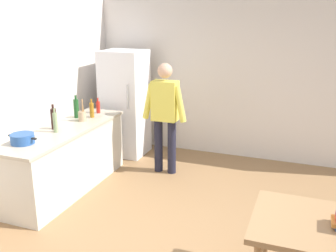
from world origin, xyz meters
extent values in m
plane|color=#936D47|center=(0.00, 0.00, 0.00)|extent=(14.00, 14.00, 0.00)
cube|color=silver|center=(0.00, 3.00, 1.35)|extent=(6.40, 0.12, 2.70)
cube|color=beige|center=(-2.00, 0.80, 0.43)|extent=(0.60, 2.12, 0.86)
cube|color=#B2A893|center=(-2.00, 0.80, 0.88)|extent=(0.64, 2.20, 0.04)
cube|color=white|center=(-1.90, 2.40, 0.90)|extent=(0.70, 0.64, 1.80)
cylinder|color=#B2B2B7|center=(-1.68, 2.06, 1.10)|extent=(0.02, 0.02, 0.40)
cylinder|color=#1E1E2D|center=(-1.06, 1.85, 0.42)|extent=(0.13, 0.13, 0.84)
cylinder|color=#1E1E2D|center=(-0.84, 1.85, 0.42)|extent=(0.13, 0.13, 0.84)
cube|color=#D8CC4C|center=(-0.95, 1.85, 1.14)|extent=(0.38, 0.22, 0.60)
sphere|color=tan|center=(-0.95, 1.85, 1.59)|extent=(0.22, 0.22, 0.22)
cylinder|color=#D8CC4C|center=(-1.20, 1.81, 1.12)|extent=(0.20, 0.09, 0.55)
cylinder|color=#D8CC4C|center=(-0.70, 1.81, 1.12)|extent=(0.20, 0.09, 0.55)
cylinder|color=#9E754C|center=(0.80, 0.05, 0.35)|extent=(0.06, 0.06, 0.70)
cylinder|color=#285193|center=(-2.11, 0.10, 0.96)|extent=(0.28, 0.28, 0.12)
cube|color=black|center=(-2.28, 0.10, 0.98)|extent=(0.06, 0.03, 0.02)
cube|color=black|center=(-1.94, 0.10, 0.98)|extent=(0.06, 0.03, 0.02)
cylinder|color=tan|center=(-1.98, 1.20, 0.97)|extent=(0.11, 0.11, 0.14)
cylinder|color=olive|center=(-1.96, 1.20, 1.11)|extent=(0.02, 0.05, 0.22)
cylinder|color=olive|center=(-1.96, 1.19, 1.11)|extent=(0.02, 0.04, 0.22)
cylinder|color=#B22319|center=(-2.00, 1.67, 0.99)|extent=(0.06, 0.06, 0.18)
cylinder|color=#B22319|center=(-2.00, 1.67, 1.11)|extent=(0.02, 0.02, 0.06)
cylinder|color=black|center=(-2.11, 0.73, 1.04)|extent=(0.08, 0.08, 0.28)
cylinder|color=black|center=(-2.11, 0.73, 1.21)|extent=(0.03, 0.03, 0.06)
cylinder|color=gray|center=(-2.01, 0.61, 1.03)|extent=(0.06, 0.06, 0.26)
cylinder|color=gray|center=(-2.01, 0.61, 1.19)|extent=(0.02, 0.02, 0.06)
cylinder|color=#996619|center=(-1.95, 1.42, 1.01)|extent=(0.06, 0.06, 0.22)
cylinder|color=#996619|center=(-1.95, 1.42, 1.15)|extent=(0.03, 0.03, 0.06)
cylinder|color=#1E5123|center=(-2.15, 1.32, 1.04)|extent=(0.08, 0.08, 0.28)
cylinder|color=#1E5123|center=(-2.15, 1.32, 1.21)|extent=(0.03, 0.03, 0.06)
camera|label=1|loc=(1.06, -3.35, 2.43)|focal=41.02mm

